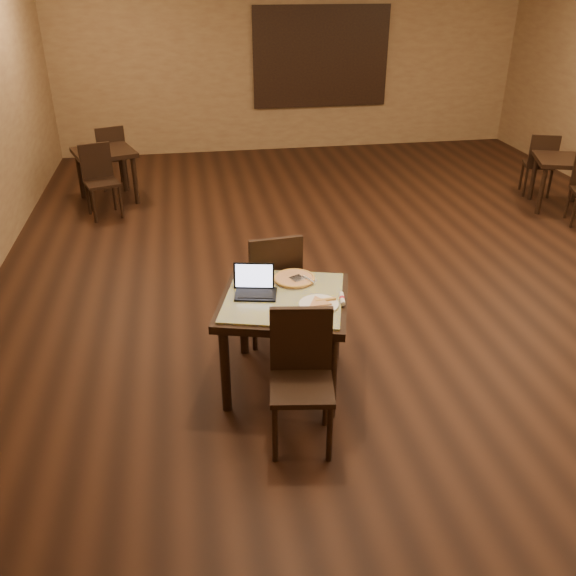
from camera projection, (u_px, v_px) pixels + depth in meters
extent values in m
plane|color=black|center=(371.00, 265.00, 6.69)|extent=(10.00, 10.00, 0.00)
cube|color=#977A4C|center=(292.00, 61.00, 10.36)|extent=(8.00, 0.02, 3.00)
cube|color=#255F8A|center=(321.00, 57.00, 10.38)|extent=(2.20, 0.04, 1.50)
cube|color=black|center=(321.00, 57.00, 10.36)|extent=(2.34, 0.02, 1.64)
cylinder|color=black|center=(225.00, 369.00, 4.33)|extent=(0.07, 0.07, 0.71)
cylinder|color=black|center=(243.00, 316.00, 5.00)|extent=(0.07, 0.07, 0.71)
cylinder|color=black|center=(332.00, 376.00, 4.26)|extent=(0.07, 0.07, 0.71)
cylinder|color=black|center=(336.00, 321.00, 4.93)|extent=(0.07, 0.07, 0.71)
cube|color=black|center=(284.00, 301.00, 4.46)|extent=(1.14, 1.14, 0.06)
cube|color=navy|center=(284.00, 297.00, 4.44)|extent=(1.04, 1.04, 0.02)
cylinder|color=black|center=(275.00, 434.00, 3.92)|extent=(0.04, 0.04, 0.44)
cylinder|color=black|center=(275.00, 400.00, 4.23)|extent=(0.04, 0.04, 0.44)
cylinder|color=black|center=(330.00, 434.00, 3.93)|extent=(0.04, 0.04, 0.44)
cylinder|color=black|center=(326.00, 399.00, 4.24)|extent=(0.04, 0.04, 0.44)
cube|color=black|center=(302.00, 387.00, 3.97)|extent=(0.47, 0.47, 0.04)
cube|color=black|center=(301.00, 339.00, 4.02)|extent=(0.41, 0.10, 0.47)
cylinder|color=black|center=(286.00, 299.00, 5.50)|extent=(0.04, 0.04, 0.47)
cylinder|color=black|center=(298.00, 320.00, 5.18)|extent=(0.04, 0.04, 0.47)
cylinder|color=black|center=(246.00, 305.00, 5.41)|extent=(0.04, 0.04, 0.47)
cylinder|color=black|center=(255.00, 326.00, 5.09)|extent=(0.04, 0.04, 0.47)
cube|color=black|center=(271.00, 286.00, 5.18)|extent=(0.48, 0.48, 0.04)
cube|color=black|center=(276.00, 267.00, 4.88)|extent=(0.44, 0.08, 0.50)
cube|color=black|center=(256.00, 294.00, 4.45)|extent=(0.34, 0.27, 0.01)
cube|color=black|center=(254.00, 276.00, 4.50)|extent=(0.30, 0.11, 0.20)
cube|color=#C9CFFF|center=(254.00, 276.00, 4.49)|extent=(0.27, 0.09, 0.17)
cylinder|color=white|center=(319.00, 305.00, 4.31)|extent=(0.28, 0.28, 0.02)
cylinder|color=silver|center=(294.00, 280.00, 4.67)|extent=(0.33, 0.33, 0.01)
cylinder|color=beige|center=(294.00, 279.00, 4.66)|extent=(0.31, 0.31, 0.02)
torus|color=gold|center=(294.00, 278.00, 4.66)|extent=(0.32, 0.32, 0.02)
cube|color=silver|center=(297.00, 278.00, 4.64)|extent=(0.19, 0.25, 0.01)
cylinder|color=white|center=(342.00, 299.00, 4.37)|extent=(0.06, 0.16, 0.03)
cylinder|color=red|center=(342.00, 299.00, 4.37)|extent=(0.04, 0.03, 0.04)
cylinder|color=black|center=(542.00, 190.00, 7.93)|extent=(0.06, 0.06, 0.65)
cylinder|color=black|center=(533.00, 177.00, 8.44)|extent=(0.06, 0.06, 0.65)
cube|color=black|center=(565.00, 160.00, 7.99)|extent=(0.93, 0.93, 0.05)
cylinder|color=black|center=(574.00, 212.00, 7.56)|extent=(0.04, 0.04, 0.41)
cylinder|color=black|center=(568.00, 203.00, 7.85)|extent=(0.04, 0.04, 0.41)
cylinder|color=black|center=(545.00, 177.00, 8.83)|extent=(0.04, 0.04, 0.41)
cylinder|color=black|center=(550.00, 184.00, 8.55)|extent=(0.04, 0.04, 0.41)
cylinder|color=black|center=(521.00, 176.00, 8.88)|extent=(0.04, 0.04, 0.41)
cylinder|color=black|center=(525.00, 183.00, 8.60)|extent=(0.04, 0.04, 0.41)
cube|color=black|center=(538.00, 165.00, 8.61)|extent=(0.49, 0.49, 0.04)
cube|color=black|center=(544.00, 151.00, 8.35)|extent=(0.37, 0.16, 0.44)
cylinder|color=black|center=(90.00, 187.00, 8.02)|extent=(0.07, 0.07, 0.67)
cylinder|color=black|center=(80.00, 175.00, 8.50)|extent=(0.07, 0.07, 0.67)
cylinder|color=black|center=(135.00, 180.00, 8.28)|extent=(0.07, 0.07, 0.67)
cylinder|color=black|center=(123.00, 169.00, 8.75)|extent=(0.07, 0.07, 0.67)
cube|color=black|center=(104.00, 152.00, 8.23)|extent=(0.96, 0.96, 0.06)
cylinder|color=black|center=(94.00, 207.00, 7.70)|extent=(0.04, 0.04, 0.43)
cylinder|color=black|center=(88.00, 199.00, 7.97)|extent=(0.04, 0.04, 0.43)
cylinder|color=black|center=(121.00, 202.00, 7.85)|extent=(0.04, 0.04, 0.43)
cylinder|color=black|center=(114.00, 195.00, 8.11)|extent=(0.04, 0.04, 0.43)
cube|color=black|center=(102.00, 183.00, 7.80)|extent=(0.51, 0.51, 0.04)
cube|color=black|center=(96.00, 161.00, 7.82)|extent=(0.39, 0.16, 0.46)
cylinder|color=black|center=(121.00, 168.00, 9.19)|extent=(0.04, 0.04, 0.43)
cylinder|color=black|center=(127.00, 174.00, 8.92)|extent=(0.04, 0.04, 0.43)
cylinder|color=black|center=(98.00, 171.00, 9.04)|extent=(0.04, 0.04, 0.43)
cylinder|color=black|center=(103.00, 178.00, 8.78)|extent=(0.04, 0.04, 0.43)
cube|color=black|center=(110.00, 157.00, 8.87)|extent=(0.51, 0.51, 0.04)
cube|color=black|center=(111.00, 143.00, 8.62)|extent=(0.39, 0.16, 0.46)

